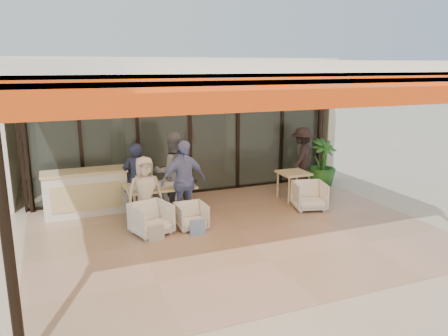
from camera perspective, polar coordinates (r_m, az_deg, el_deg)
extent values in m
plane|color=#C6B293|center=(9.03, 1.58, -8.41)|extent=(70.00, 70.00, 0.00)
cube|color=tan|center=(9.03, 1.58, -8.38)|extent=(8.00, 6.00, 0.01)
cube|color=silver|center=(8.39, 1.72, 13.03)|extent=(8.00, 6.00, 0.20)
cube|color=#E2410B|center=(5.83, 13.61, 9.78)|extent=(8.00, 0.12, 0.45)
cube|color=orange|center=(6.39, 10.03, 11.31)|extent=(8.00, 1.50, 0.06)
cylinder|color=black|center=(5.13, -26.53, -8.02)|extent=(0.12, 0.12, 3.20)
cylinder|color=black|center=(10.71, -24.48, 2.76)|extent=(0.12, 0.12, 3.20)
cylinder|color=black|center=(12.93, 12.37, 5.28)|extent=(0.12, 0.12, 3.20)
cube|color=#9EADA3|center=(11.33, -4.48, 4.44)|extent=(8.00, 0.03, 3.20)
cube|color=black|center=(11.67, -4.34, -3.14)|extent=(8.00, 0.10, 0.08)
cube|color=black|center=(11.20, -4.63, 12.36)|extent=(8.00, 0.10, 0.08)
cube|color=black|center=(10.83, -25.09, 2.81)|extent=(0.08, 0.10, 3.20)
cube|color=black|center=(10.84, -18.23, 3.41)|extent=(0.08, 0.10, 3.20)
cube|color=black|center=(11.00, -11.20, 3.97)|extent=(0.08, 0.10, 3.20)
cube|color=black|center=(11.33, -4.48, 4.44)|extent=(0.08, 0.10, 3.20)
cube|color=black|center=(11.80, 1.80, 4.84)|extent=(0.08, 0.10, 3.20)
cube|color=black|center=(12.41, 7.53, 5.14)|extent=(0.08, 0.10, 3.20)
cube|color=black|center=(13.09, 12.51, 5.37)|extent=(0.08, 0.10, 3.20)
cube|color=silver|center=(14.66, -8.68, 6.75)|extent=(9.00, 0.25, 3.40)
cube|color=silver|center=(12.57, -26.62, 4.41)|extent=(0.25, 3.50, 3.40)
cube|color=silver|center=(14.75, 9.97, 6.74)|extent=(0.25, 3.50, 3.40)
cube|color=silver|center=(12.88, -7.06, 13.49)|extent=(9.00, 3.50, 0.25)
cube|color=beige|center=(13.30, -6.65, -1.27)|extent=(8.00, 3.50, 0.02)
cylinder|color=silver|center=(12.54, -13.73, 4.50)|extent=(0.40, 0.40, 3.00)
cylinder|color=silver|center=(13.45, 0.79, 5.46)|extent=(0.40, 0.40, 3.00)
cylinder|color=black|center=(12.08, -11.92, 11.43)|extent=(0.03, 0.03, 0.70)
cube|color=black|center=(12.10, -11.82, 9.30)|extent=(0.30, 0.30, 0.40)
sphere|color=#FFBF72|center=(12.10, -11.82, 9.30)|extent=(0.18, 0.18, 0.18)
cylinder|color=black|center=(13.17, 3.55, 11.82)|extent=(0.03, 0.03, 0.70)
cube|color=black|center=(13.19, 3.52, 9.86)|extent=(0.30, 0.30, 0.40)
sphere|color=#FFBF72|center=(13.19, 3.52, 9.86)|extent=(0.18, 0.18, 0.18)
cylinder|color=black|center=(12.68, -4.44, -1.76)|extent=(0.40, 0.40, 0.05)
cylinder|color=black|center=(12.45, -4.52, 2.68)|extent=(0.04, 0.04, 2.10)
cone|color=#D45A12|center=(12.35, -4.57, 5.65)|extent=(0.32, 0.32, 1.10)
cube|color=silver|center=(10.39, -17.64, -3.19)|extent=(1.80, 0.60, 1.00)
cube|color=beige|center=(10.26, -17.83, -0.46)|extent=(1.85, 0.65, 0.06)
cube|color=beige|center=(10.10, -17.49, -3.66)|extent=(1.50, 0.02, 0.60)
cube|color=beige|center=(9.78, -8.40, -2.37)|extent=(1.50, 0.90, 0.05)
cube|color=white|center=(9.77, -8.41, -2.23)|extent=(1.30, 0.35, 0.01)
cylinder|color=beige|center=(9.47, -11.52, -5.37)|extent=(0.06, 0.06, 0.70)
cylinder|color=beige|center=(9.75, -4.32, -4.58)|extent=(0.06, 0.06, 0.70)
cylinder|color=beige|center=(10.07, -12.20, -4.27)|extent=(0.06, 0.06, 0.70)
cylinder|color=beige|center=(10.33, -5.42, -3.56)|extent=(0.06, 0.06, 0.70)
cylinder|color=white|center=(9.53, -10.83, -2.36)|extent=(0.06, 0.06, 0.11)
cylinder|color=white|center=(9.89, -10.10, -1.74)|extent=(0.06, 0.06, 0.11)
cylinder|color=white|center=(9.68, -7.99, -2.01)|extent=(0.06, 0.06, 0.11)
cylinder|color=white|center=(10.00, -7.00, -1.48)|extent=(0.06, 0.06, 0.11)
cylinder|color=white|center=(9.70, -5.26, -1.90)|extent=(0.06, 0.06, 0.11)
cylinder|color=#994216|center=(9.79, -11.76, -1.83)|extent=(0.07, 0.07, 0.16)
cylinder|color=black|center=(9.99, -9.36, -1.41)|extent=(0.09, 0.09, 0.17)
cylinder|color=black|center=(9.97, -9.38, -0.89)|extent=(0.10, 0.10, 0.01)
cylinder|color=white|center=(9.40, -10.63, -2.89)|extent=(0.22, 0.22, 0.01)
cylinder|color=white|center=(9.60, -5.37, -2.36)|extent=(0.22, 0.22, 0.01)
cylinder|color=white|center=(9.98, -11.36, -1.96)|extent=(0.22, 0.22, 0.01)
cylinder|color=white|center=(10.18, -6.38, -1.48)|extent=(0.22, 0.22, 0.01)
imported|color=white|center=(10.70, -11.75, -3.20)|extent=(0.79, 0.75, 0.70)
imported|color=white|center=(10.87, -7.38, -2.95)|extent=(0.76, 0.73, 0.63)
imported|color=white|center=(8.91, -9.48, -6.38)|extent=(0.87, 0.84, 0.73)
imported|color=white|center=(9.14, -4.30, -6.12)|extent=(0.62, 0.58, 0.61)
imported|color=#191B37|center=(10.09, -11.35, -1.37)|extent=(0.65, 0.47, 1.65)
imported|color=slate|center=(10.25, -6.77, -0.39)|extent=(0.94, 0.75, 1.86)
imported|color=beige|center=(9.26, -10.26, -3.11)|extent=(0.76, 0.51, 1.51)
imported|color=#6771AC|center=(9.42, -5.30, -1.78)|extent=(1.10, 0.58, 1.79)
cube|color=silver|center=(8.62, -8.84, -8.44)|extent=(0.30, 0.10, 0.34)
cube|color=#99BFD8|center=(8.83, -3.48, -7.76)|extent=(0.30, 0.10, 0.34)
cube|color=beige|center=(11.00, 9.07, -0.64)|extent=(0.70, 0.70, 0.05)
cylinder|color=beige|center=(10.72, 8.48, -3.03)|extent=(0.05, 0.05, 0.70)
cylinder|color=beige|center=(11.01, 11.00, -2.70)|extent=(0.05, 0.05, 0.70)
cylinder|color=beige|center=(11.19, 7.03, -2.29)|extent=(0.05, 0.05, 0.70)
cylinder|color=beige|center=(11.46, 9.48, -1.99)|extent=(0.05, 0.05, 0.70)
imported|color=white|center=(10.48, 11.11, -3.42)|extent=(0.87, 0.83, 0.74)
imported|color=black|center=(12.23, 10.15, 1.34)|extent=(1.24, 1.18, 1.69)
imported|color=#1E5919|center=(12.42, 12.71, 0.61)|extent=(0.87, 0.87, 1.35)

